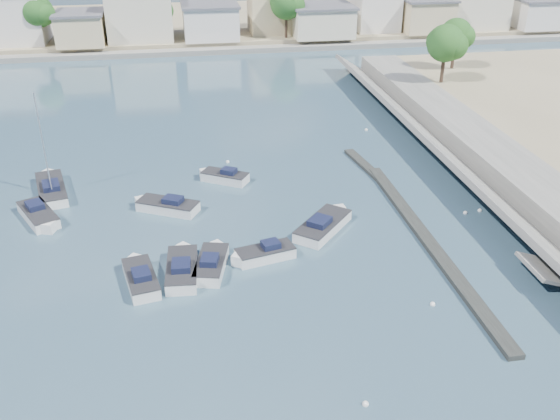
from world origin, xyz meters
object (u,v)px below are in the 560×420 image
object	(u,v)px
motorboat_c	(165,206)
sailboat	(51,188)
motorboat_d	(262,255)
motorboat_e	(182,268)
motorboat_f	(223,177)
motorboat_b	(212,263)
motorboat_a	(140,277)
motorboat_g	(39,217)
motorboat_h	(325,225)

from	to	relation	value
motorboat_c	sailboat	xyz separation A→B (m)	(-9.52, 5.02, 0.03)
motorboat_d	motorboat_e	distance (m)	5.60
motorboat_e	sailboat	xyz separation A→B (m)	(-10.58, 14.43, 0.03)
motorboat_d	motorboat_f	world-z (taller)	same
motorboat_b	motorboat_d	distance (m)	3.58
motorboat_b	motorboat_d	bearing A→B (deg)	8.02
sailboat	motorboat_a	bearing A→B (deg)	-62.60
motorboat_b	motorboat_g	distance (m)	15.58
motorboat_f	motorboat_h	bearing A→B (deg)	-55.61
sailboat	motorboat_d	bearing A→B (deg)	-40.28
motorboat_b	motorboat_d	xyz separation A→B (m)	(3.54, 0.50, -0.00)
motorboat_f	motorboat_g	xyz separation A→B (m)	(-14.68, -5.02, 0.00)
motorboat_a	sailboat	bearing A→B (deg)	117.40
sailboat	motorboat_f	bearing A→B (deg)	-0.59
motorboat_f	sailboat	bearing A→B (deg)	179.41
motorboat_g	motorboat_h	distance (m)	22.12
motorboat_e	motorboat_h	world-z (taller)	same
motorboat_a	motorboat_b	world-z (taller)	same
motorboat_a	motorboat_d	world-z (taller)	same
motorboat_d	motorboat_f	distance (m)	13.61
motorboat_d	motorboat_g	size ratio (longest dim) A/B	0.86
motorboat_h	sailboat	size ratio (longest dim) A/B	0.63
motorboat_b	motorboat_c	size ratio (longest dim) A/B	0.97
motorboat_a	motorboat_d	distance (m)	8.42
motorboat_e	motorboat_c	bearing A→B (deg)	96.46
motorboat_a	motorboat_g	size ratio (longest dim) A/B	0.97
motorboat_b	motorboat_e	size ratio (longest dim) A/B	0.90
motorboat_d	sailboat	world-z (taller)	sailboat
motorboat_f	motorboat_a	bearing A→B (deg)	-114.16
motorboat_d	motorboat_h	distance (m)	6.34
motorboat_a	motorboat_c	world-z (taller)	same
motorboat_f	motorboat_g	size ratio (longest dim) A/B	0.81
motorboat_a	motorboat_h	world-z (taller)	same
motorboat_b	motorboat_g	xyz separation A→B (m)	(-12.71, 9.00, 0.00)
motorboat_c	motorboat_f	bearing A→B (deg)	43.96
motorboat_h	sailboat	world-z (taller)	sailboat
motorboat_b	motorboat_e	xyz separation A→B (m)	(-2.01, -0.26, 0.00)
motorboat_c	motorboat_d	size ratio (longest dim) A/B	1.13
motorboat_c	motorboat_e	bearing A→B (deg)	-83.54
motorboat_b	sailboat	xyz separation A→B (m)	(-12.59, 14.17, 0.03)
motorboat_f	motorboat_e	bearing A→B (deg)	-105.57
motorboat_h	motorboat_a	bearing A→B (deg)	-159.94
motorboat_e	motorboat_h	distance (m)	11.65
motorboat_a	motorboat_e	bearing A→B (deg)	14.27
motorboat_d	motorboat_g	distance (m)	18.34
motorboat_a	motorboat_e	world-z (taller)	same
motorboat_c	motorboat_e	world-z (taller)	same
sailboat	motorboat_g	bearing A→B (deg)	-91.37
motorboat_a	motorboat_e	xyz separation A→B (m)	(2.74, 0.70, -0.00)
motorboat_f	motorboat_d	bearing A→B (deg)	-83.37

